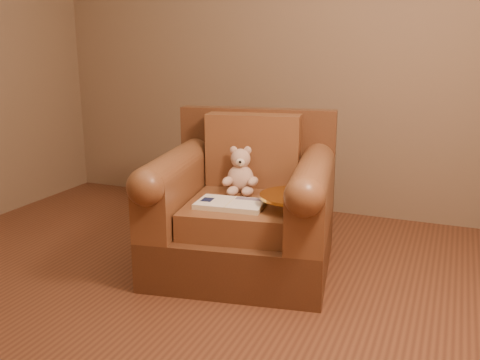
% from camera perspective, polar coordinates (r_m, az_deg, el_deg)
% --- Properties ---
extents(floor, '(4.00, 4.00, 0.00)m').
position_cam_1_polar(floor, '(3.03, -9.08, -13.00)').
color(floor, brown).
rests_on(floor, ground).
extents(armchair, '(1.22, 1.17, 0.96)m').
position_cam_1_polar(armchair, '(3.37, 0.52, -3.13)').
color(armchair, '#53301B').
rests_on(armchair, floor).
extents(teddy_bear, '(0.22, 0.25, 0.30)m').
position_cam_1_polar(teddy_bear, '(3.41, 0.05, 0.56)').
color(teddy_bear, '#CAA28D').
rests_on(teddy_bear, armchair).
extents(guidebook, '(0.41, 0.27, 0.03)m').
position_cam_1_polar(guidebook, '(3.13, -1.04, -2.58)').
color(guidebook, beige).
rests_on(guidebook, armchair).
extents(side_table, '(0.39, 0.39, 0.55)m').
position_cam_1_polar(side_table, '(3.14, 5.64, -5.99)').
color(side_table, gold).
rests_on(side_table, floor).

